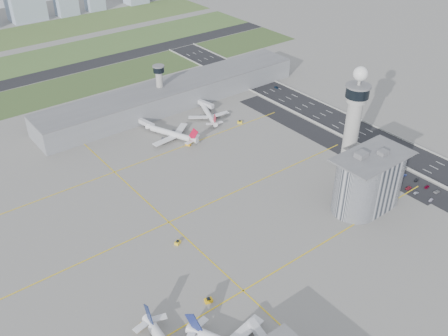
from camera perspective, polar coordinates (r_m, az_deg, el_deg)
ground at (r=260.22m, az=4.76°, el=-6.08°), size 1000.00×1000.00×0.00m
grass_strip_0 at (r=422.99m, az=-18.46°, el=8.40°), size 480.00×50.00×0.08m
grass_strip_1 at (r=490.14m, az=-21.78°, el=11.03°), size 480.00×60.00×0.08m
runway at (r=455.80m, az=-20.21°, el=9.80°), size 480.00×22.00×0.10m
highway at (r=336.71m, az=19.48°, el=1.81°), size 28.00×500.00×0.10m
barrier_left at (r=325.91m, az=18.09°, el=1.14°), size 0.60×500.00×1.20m
barrier_right at (r=347.22m, az=20.82°, el=2.60°), size 0.60×500.00×1.20m
landside_road at (r=313.64m, az=18.34°, el=-0.35°), size 18.00×260.00×0.08m
parking_lot at (r=307.12m, az=19.89°, el=-1.43°), size 20.00×44.00×0.10m
taxiway_line_h_0 at (r=223.94m, az=2.20°, el=-13.85°), size 260.00×0.60×0.01m
taxiway_line_h_1 at (r=260.20m, az=-6.32°, el=-6.18°), size 260.00×0.60×0.01m
taxiway_line_h_2 at (r=304.07m, az=-12.41°, el=-0.46°), size 260.00×0.60×0.01m
taxiway_line_v at (r=260.20m, az=-6.32°, el=-6.18°), size 0.60×260.00×0.01m
control_tower at (r=292.33m, az=14.62°, el=5.74°), size 14.00×14.00×64.50m
secondary_tower at (r=371.10m, az=-7.37°, el=9.65°), size 8.60×8.60×31.90m
admin_building at (r=272.76m, az=16.19°, el=-1.43°), size 42.00×24.00×33.50m
terminal_pier at (r=378.56m, az=-5.80°, el=8.43°), size 210.00×32.00×15.80m
airplane_far_a at (r=331.84m, az=-6.14°, el=4.33°), size 48.64×52.08×11.70m
airplane_far_b at (r=356.63m, az=-1.78°, el=6.48°), size 40.79×43.91×9.96m
jet_bridge_far_0 at (r=351.30m, az=-9.54°, el=5.19°), size 5.39×14.31×5.70m
jet_bridge_far_1 at (r=374.46m, az=-2.86°, el=7.43°), size 5.39×14.31×5.70m
tug_1 at (r=212.50m, az=-9.53°, el=-17.42°), size 3.79×3.21×1.87m
tug_2 at (r=218.98m, az=-1.78°, el=-14.85°), size 3.84×3.10×1.95m
tug_3 at (r=246.44m, az=-5.31°, el=-8.44°), size 3.74×3.25×1.82m
tug_4 at (r=324.41m, az=-4.10°, el=2.74°), size 3.45×3.87×1.86m
tug_5 at (r=351.21m, az=1.81°, el=5.30°), size 3.96×3.81×1.90m
car_lot_0 at (r=295.78m, az=22.58°, el=-3.35°), size 3.94×2.11×1.27m
car_lot_1 at (r=298.49m, az=21.12°, el=-2.66°), size 3.54×1.59×1.13m
car_lot_2 at (r=301.09m, az=20.34°, el=-2.14°), size 4.56×2.29×1.24m
car_lot_3 at (r=304.90m, az=19.07°, el=-1.39°), size 4.29×1.98×1.21m
car_lot_4 at (r=307.25m, az=18.21°, el=-0.93°), size 3.80×1.54×1.29m
car_lot_5 at (r=309.67m, az=17.23°, el=-0.47°), size 3.61×1.53×1.16m
car_lot_6 at (r=303.81m, az=23.16°, el=-2.49°), size 4.50×2.38×1.21m
car_lot_7 at (r=305.96m, az=22.18°, el=-1.99°), size 4.15×2.09×1.16m
car_lot_8 at (r=309.66m, az=21.14°, el=-1.29°), size 3.74×1.82×1.23m
car_lot_9 at (r=311.65m, az=19.90°, el=-0.78°), size 3.85×1.53×1.24m
car_lot_10 at (r=314.97m, az=19.15°, el=-0.25°), size 4.47×2.40×1.19m
car_lot_11 at (r=316.98m, az=18.10°, el=0.18°), size 3.85×1.81×1.09m
car_hw_1 at (r=356.14m, az=14.46°, el=4.56°), size 1.39×3.49×1.13m
car_hw_2 at (r=408.26m, az=6.01°, el=9.15°), size 2.15×4.10×1.10m
car_hw_4 at (r=442.49m, az=-0.67°, el=11.23°), size 1.67×3.44×1.13m
skyline_bldg_10 at (r=626.83m, az=-17.62°, el=17.56°), size 23.01×18.41×27.75m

